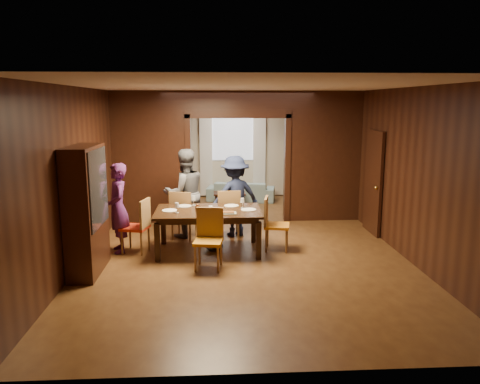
{
  "coord_description": "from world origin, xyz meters",
  "views": [
    {
      "loc": [
        -0.55,
        -8.7,
        2.64
      ],
      "look_at": [
        -0.07,
        -0.4,
        1.05
      ],
      "focal_mm": 35.0,
      "sensor_mm": 36.0,
      "label": 1
    }
  ],
  "objects": [
    {
      "name": "door_right",
      "position": [
        2.7,
        0.5,
        1.05
      ],
      "size": [
        0.06,
        0.9,
        2.1
      ],
      "primitive_type": "cube",
      "color": "black",
      "rests_on": "floor"
    },
    {
      "name": "serving_bowl",
      "position": [
        -0.55,
        -0.52,
        0.8
      ],
      "size": [
        0.33,
        0.33,
        0.08
      ],
      "primitive_type": "imported",
      "color": "black",
      "rests_on": "dining_table"
    },
    {
      "name": "ceiling",
      "position": [
        0.0,
        0.0,
        2.9
      ],
      "size": [
        5.5,
        9.0,
        0.02
      ],
      "primitive_type": "cube",
      "color": "silver",
      "rests_on": "room_walls"
    },
    {
      "name": "dining_table",
      "position": [
        -0.65,
        -0.57,
        0.38
      ],
      "size": [
        1.87,
        1.16,
        0.76
      ],
      "primitive_type": "cube",
      "color": "black",
      "rests_on": "floor"
    },
    {
      "name": "room_walls",
      "position": [
        0.0,
        1.89,
        1.51
      ],
      "size": [
        5.52,
        9.01,
        2.9
      ],
      "color": "black",
      "rests_on": "floor"
    },
    {
      "name": "platter_b",
      "position": [
        -0.31,
        -0.86,
        0.78
      ],
      "size": [
        0.3,
        0.2,
        0.04
      ],
      "primitive_type": "cube",
      "color": "gray",
      "rests_on": "dining_table"
    },
    {
      "name": "person_navy",
      "position": [
        -0.12,
        0.45,
        0.81
      ],
      "size": [
        1.18,
        0.91,
        1.61
      ],
      "primitive_type": "imported",
      "rotation": [
        0.0,
        0.0,
        3.48
      ],
      "color": "#18203D",
      "rests_on": "floor"
    },
    {
      "name": "window_far",
      "position": [
        0.0,
        4.44,
        1.7
      ],
      "size": [
        1.2,
        0.03,
        1.3
      ],
      "primitive_type": "cube",
      "color": "silver",
      "rests_on": "back_wall"
    },
    {
      "name": "condiment_jar",
      "position": [
        -0.84,
        -0.59,
        0.82
      ],
      "size": [
        0.08,
        0.08,
        0.11
      ],
      "primitive_type": null,
      "color": "#462110",
      "rests_on": "dining_table"
    },
    {
      "name": "person_purple",
      "position": [
        -2.25,
        -0.49,
        0.8
      ],
      "size": [
        0.55,
        0.68,
        1.6
      ],
      "primitive_type": "imported",
      "rotation": [
        0.0,
        0.0,
        -1.24
      ],
      "color": "#531F5B",
      "rests_on": "floor"
    },
    {
      "name": "coffee_table",
      "position": [
        -0.15,
        2.94,
        0.2
      ],
      "size": [
        0.8,
        0.5,
        0.4
      ],
      "primitive_type": "cube",
      "color": "black",
      "rests_on": "floor"
    },
    {
      "name": "curtain_left",
      "position": [
        -0.75,
        4.4,
        1.25
      ],
      "size": [
        0.35,
        0.06,
        2.4
      ],
      "primitive_type": "cube",
      "color": "white",
      "rests_on": "back_wall"
    },
    {
      "name": "chair_left",
      "position": [
        -1.96,
        -0.54,
        0.48
      ],
      "size": [
        0.53,
        0.53,
        0.97
      ],
      "primitive_type": null,
      "rotation": [
        0.0,
        0.0,
        -1.81
      ],
      "color": "red",
      "rests_on": "floor"
    },
    {
      "name": "wineglass_far",
      "position": [
        -0.92,
        -0.16,
        0.85
      ],
      "size": [
        0.08,
        0.08,
        0.18
      ],
      "primitive_type": null,
      "color": "silver",
      "rests_on": "dining_table"
    },
    {
      "name": "plate_far_r",
      "position": [
        -0.22,
        -0.25,
        0.77
      ],
      "size": [
        0.27,
        0.27,
        0.01
      ],
      "primitive_type": "cylinder",
      "color": "white",
      "rests_on": "dining_table"
    },
    {
      "name": "plate_right",
      "position": [
        0.07,
        -0.59,
        0.77
      ],
      "size": [
        0.27,
        0.27,
        0.01
      ],
      "primitive_type": "cylinder",
      "color": "white",
      "rests_on": "dining_table"
    },
    {
      "name": "wineglass_right",
      "position": [
        -0.03,
        -0.42,
        0.85
      ],
      "size": [
        0.08,
        0.08,
        0.18
      ],
      "primitive_type": null,
      "color": "white",
      "rests_on": "dining_table"
    },
    {
      "name": "curtain_right",
      "position": [
        0.75,
        4.4,
        1.25
      ],
      "size": [
        0.35,
        0.06,
        2.4
      ],
      "primitive_type": "cube",
      "color": "white",
      "rests_on": "back_wall"
    },
    {
      "name": "sofa",
      "position": [
        0.2,
        3.85,
        0.27
      ],
      "size": [
        1.91,
        1.01,
        0.53
      ],
      "primitive_type": "imported",
      "rotation": [
        0.0,
        0.0,
        2.97
      ],
      "color": "#81A3AA",
      "rests_on": "floor"
    },
    {
      "name": "platter_a",
      "position": [
        -0.7,
        -0.69,
        0.78
      ],
      "size": [
        0.3,
        0.2,
        0.04
      ],
      "primitive_type": "cube",
      "color": "gray",
      "rests_on": "dining_table"
    },
    {
      "name": "chair_far_l",
      "position": [
        -1.13,
        0.27,
        0.48
      ],
      "size": [
        0.55,
        0.55,
        0.97
      ],
      "primitive_type": null,
      "rotation": [
        0.0,
        0.0,
        2.85
      ],
      "color": "#CE6013",
      "rests_on": "floor"
    },
    {
      "name": "chair_near",
      "position": [
        -0.64,
        -1.48,
        0.48
      ],
      "size": [
        0.5,
        0.5,
        0.97
      ],
      "primitive_type": null,
      "rotation": [
        0.0,
        0.0,
        -0.15
      ],
      "color": "#BE7411",
      "rests_on": "floor"
    },
    {
      "name": "plate_left",
      "position": [
        -1.33,
        -0.58,
        0.77
      ],
      "size": [
        0.27,
        0.27,
        0.01
      ],
      "primitive_type": "cylinder",
      "color": "white",
      "rests_on": "dining_table"
    },
    {
      "name": "floor",
      "position": [
        0.0,
        0.0,
        0.0
      ],
      "size": [
        9.0,
        9.0,
        0.0
      ],
      "primitive_type": "plane",
      "color": "#4E2D16",
      "rests_on": "ground"
    },
    {
      "name": "hutch",
      "position": [
        -2.53,
        -1.5,
        1.0
      ],
      "size": [
        0.4,
        1.2,
        2.0
      ],
      "primitive_type": "cube",
      "color": "black",
      "rests_on": "floor"
    },
    {
      "name": "tumbler",
      "position": [
        -0.6,
        -0.87,
        0.83
      ],
      "size": [
        0.07,
        0.07,
        0.14
      ],
      "primitive_type": "cylinder",
      "color": "silver",
      "rests_on": "dining_table"
    },
    {
      "name": "plate_far_l",
      "position": [
        -1.09,
        -0.23,
        0.77
      ],
      "size": [
        0.27,
        0.27,
        0.01
      ],
      "primitive_type": "cylinder",
      "color": "silver",
      "rests_on": "dining_table"
    },
    {
      "name": "person_grey",
      "position": [
        -1.12,
        0.44,
        0.88
      ],
      "size": [
        1.04,
        0.94,
        1.76
      ],
      "primitive_type": "imported",
      "rotation": [
        0.0,
        0.0,
        3.53
      ],
      "color": "#4F4F56",
      "rests_on": "floor"
    },
    {
      "name": "chair_right",
      "position": [
        0.59,
        -0.56,
        0.48
      ],
      "size": [
        0.52,
        0.52,
        0.97
      ],
      "primitive_type": null,
      "rotation": [
        0.0,
        0.0,
        1.38
      ],
      "color": "#C76D12",
      "rests_on": "floor"
    },
    {
      "name": "plate_near",
      "position": [
        -0.67,
        -0.97,
        0.77
      ],
      "size": [
        0.27,
        0.27,
        0.01
      ],
      "primitive_type": "cylinder",
      "color": "white",
      "rests_on": "dining_table"
    },
    {
      "name": "wineglass_left",
      "position": [
        -1.19,
        -0.76,
        0.85
      ],
      "size": [
        0.08,
        0.08,
        0.18
      ],
      "primitive_type": null,
      "color": "silver",
      "rests_on": "dining_table"
    },
    {
      "name": "chair_far_r",
      "position": [
        -0.26,
        0.34,
        0.48
      ],
      "size": [
        0.46,
        0.46,
        0.97
      ],
      "primitive_type": null,
      "rotation": [
        0.0,
        0.0,
        3.18
      ],
      "color": "red",
      "rests_on": "floor"
    }
  ]
}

